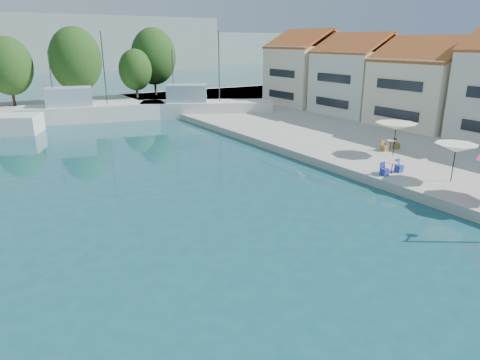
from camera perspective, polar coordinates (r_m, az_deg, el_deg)
quay_right at (r=44.34m, az=24.70°, el=5.46°), size 32.00×92.00×0.60m
quay_far at (r=61.57m, az=-25.92°, el=8.40°), size 90.00×16.00×0.60m
hill_east at (r=182.03m, az=-15.26°, el=16.58°), size 140.00×40.00×12.00m
building_04 at (r=47.01m, az=23.79°, el=12.06°), size 9.00×8.80×9.20m
building_05 at (r=52.62m, az=15.62°, el=13.64°), size 8.40×8.80×9.70m
building_06 at (r=59.07m, az=9.06°, el=14.71°), size 9.00×8.80×10.20m
trawler_03 at (r=52.45m, az=-19.43°, el=8.66°), size 16.59×7.69×10.20m
trawler_04 at (r=52.59m, az=-4.90°, el=9.62°), size 15.62×10.91×10.20m
tree_05 at (r=63.90m, az=-28.48°, el=13.20°), size 5.92×5.92×8.76m
tree_06 at (r=63.05m, az=-21.10°, el=14.77°), size 6.76×6.76×10.01m
tree_07 at (r=66.62m, az=-13.78°, el=14.08°), size 4.79×4.79×7.09m
tree_08 at (r=69.78m, az=-11.46°, el=15.85°), size 6.85×6.85×10.14m
umbrella_white at (r=28.43m, az=26.85°, el=3.83°), size 2.47×2.47×2.32m
umbrella_cream at (r=33.47m, az=20.09°, el=6.74°), size 3.04×3.04×2.42m
cafe_table_02 at (r=29.01m, az=19.58°, el=1.34°), size 1.82×0.70×0.76m
cafe_table_03 at (r=35.43m, az=19.42°, el=4.26°), size 1.82×0.70×0.76m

